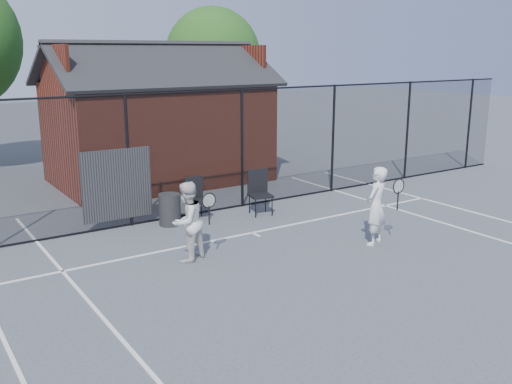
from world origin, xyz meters
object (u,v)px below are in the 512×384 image
clubhouse (158,128)px  chair_left (261,193)px  chair_right (197,199)px  waste_bin (170,210)px  player_back (187,222)px  player_front (376,206)px

clubhouse → chair_left: bearing=-84.6°
chair_right → waste_bin: chair_right is taller
chair_left → waste_bin: bearing=-178.9°
chair_left → chair_right: (-1.46, 0.50, -0.05)m
player_back → clubhouse: bearing=70.2°
player_front → chair_left: size_ratio=1.53×
chair_left → waste_bin: (-2.21, 0.45, -0.17)m
waste_bin → clubhouse: bearing=68.6°
chair_right → waste_bin: bearing=-174.7°
chair_right → player_back: bearing=-120.0°
clubhouse → chair_right: bearing=-102.8°
player_front → chair_right: player_front is taller
waste_bin → chair_right: bearing=3.8°
player_front → clubhouse: bearing=98.7°
player_back → chair_right: 2.74m
player_front → chair_right: bearing=121.6°
clubhouse → player_front: bearing=-81.3°
chair_left → chair_right: chair_left is taller
player_front → chair_left: 3.21m
player_back → waste_bin: player_back is taller
clubhouse → player_back: size_ratio=4.24×
clubhouse → waste_bin: (-1.75, -4.45, -1.24)m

